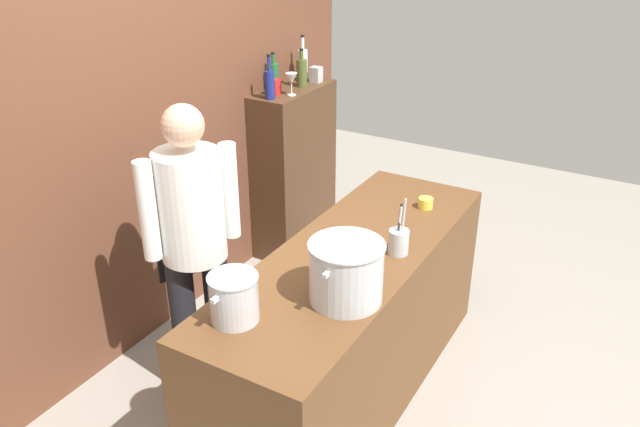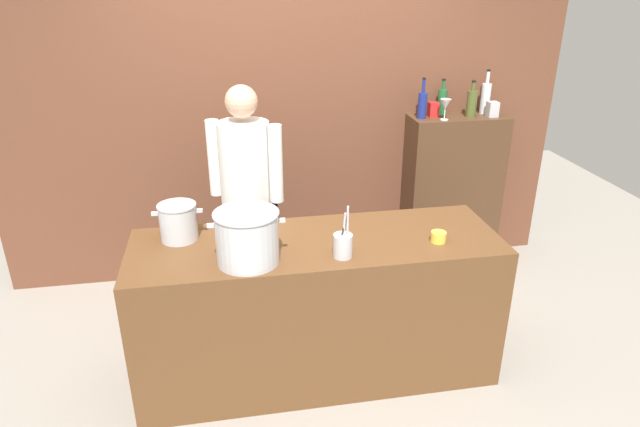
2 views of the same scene
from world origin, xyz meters
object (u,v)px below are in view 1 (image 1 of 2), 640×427
object	(u,v)px
spice_tin_silver	(316,74)
wine_bottle_cobalt	(270,84)
butter_jar	(426,203)
spice_tin_red	(274,87)
utensil_crock	(399,241)
wine_bottle_clear	(303,64)
wine_glass_short	(291,79)
stockpot_large	(346,272)
chef	(193,234)
stockpot_small	(234,298)
wine_bottle_green	(274,76)
wine_bottle_olive	(302,72)

from	to	relation	value
spice_tin_silver	wine_bottle_cobalt	bearing A→B (deg)	175.40
butter_jar	spice_tin_red	xyz separation A→B (m)	(0.44, 1.34, 0.40)
utensil_crock	spice_tin_silver	bearing A→B (deg)	42.49
wine_bottle_clear	wine_glass_short	bearing A→B (deg)	-159.66
stockpot_large	chef	bearing A→B (deg)	87.22
utensil_crock	wine_glass_short	bearing A→B (deg)	50.84
spice_tin_silver	stockpot_large	bearing A→B (deg)	-146.41
stockpot_small	wine_bottle_green	world-z (taller)	wine_bottle_green
stockpot_large	spice_tin_red	bearing A→B (deg)	42.43
wine_bottle_cobalt	spice_tin_silver	size ratio (longest dim) A/B	2.67
stockpot_small	spice_tin_silver	size ratio (longest dim) A/B	2.46
wine_bottle_cobalt	wine_bottle_green	size ratio (longest dim) A/B	1.12
stockpot_small	stockpot_large	bearing A→B (deg)	-42.41
wine_glass_short	spice_tin_red	distance (m)	0.14
stockpot_small	spice_tin_silver	distance (m)	2.55
wine_bottle_olive	spice_tin_red	bearing A→B (deg)	168.58
spice_tin_silver	spice_tin_red	xyz separation A→B (m)	(-0.45, 0.08, -0.00)
butter_jar	wine_bottle_olive	size ratio (longest dim) A/B	0.31
utensil_crock	spice_tin_silver	distance (m)	2.02
butter_jar	wine_bottle_clear	distance (m)	1.69
wine_bottle_cobalt	spice_tin_red	bearing A→B (deg)	19.90
utensil_crock	wine_bottle_cobalt	world-z (taller)	wine_bottle_cobalt
wine_bottle_green	spice_tin_red	bearing A→B (deg)	-146.39
wine_bottle_olive	wine_bottle_green	distance (m)	0.22
chef	wine_bottle_clear	world-z (taller)	chef
wine_glass_short	wine_bottle_cobalt	bearing A→B (deg)	151.98
stockpot_small	butter_jar	bearing A→B (deg)	-11.52
wine_bottle_cobalt	wine_glass_short	xyz separation A→B (m)	(0.15, -0.08, 0.01)
wine_bottle_cobalt	spice_tin_silver	bearing A→B (deg)	-4.60
wine_bottle_green	wine_glass_short	world-z (taller)	wine_bottle_green
stockpot_large	wine_bottle_green	distance (m)	2.20
stockpot_small	wine_glass_short	distance (m)	2.18
stockpot_large	stockpot_small	bearing A→B (deg)	137.59
chef	stockpot_large	size ratio (longest dim) A/B	4.14
chef	spice_tin_silver	bearing A→B (deg)	-141.79
stockpot_small	spice_tin_red	distance (m)	2.19
butter_jar	wine_bottle_olive	distance (m)	1.55
utensil_crock	wine_glass_short	world-z (taller)	wine_glass_short
butter_jar	wine_bottle_olive	world-z (taller)	wine_bottle_olive
stockpot_small	spice_tin_red	world-z (taller)	spice_tin_red
chef	stockpot_small	bearing A→B (deg)	81.04
wine_bottle_green	wine_glass_short	distance (m)	0.19
chef	wine_bottle_olive	xyz separation A→B (m)	(1.76, 0.41, 0.42)
wine_bottle_clear	wine_bottle_green	bearing A→B (deg)	173.87
stockpot_small	wine_bottle_clear	size ratio (longest dim) A/B	0.83
utensil_crock	spice_tin_red	bearing A→B (deg)	54.48
wine_bottle_green	stockpot_small	bearing A→B (deg)	-150.75
wine_bottle_clear	wine_bottle_olive	xyz separation A→B (m)	(-0.15, -0.08, -0.02)
stockpot_large	wine_bottle_cobalt	xyz separation A→B (m)	(1.41, 1.35, 0.34)
stockpot_large	wine_bottle_cobalt	distance (m)	1.99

